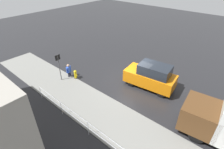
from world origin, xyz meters
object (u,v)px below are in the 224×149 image
Objects in this scene: sign_post at (59,64)px; moving_hatchback at (151,76)px; fire_hydrant at (75,74)px; pedestrian at (69,70)px.

moving_hatchback is at bearing -146.98° from sign_post.
sign_post reaches higher than fire_hydrant.
pedestrian is (0.66, 0.17, 0.28)m from fire_hydrant.
moving_hatchback is 7.45m from sign_post.
moving_hatchback reaches higher than fire_hydrant.
pedestrian is at bearing 27.94° from moving_hatchback.
sign_post is at bearing 33.02° from moving_hatchback.
moving_hatchback reaches higher than pedestrian.
pedestrian is 0.51× the size of sign_post.
sign_post is at bearing 84.15° from pedestrian.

